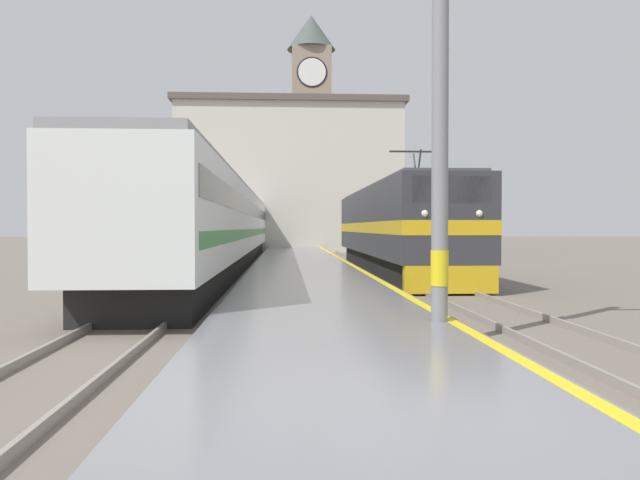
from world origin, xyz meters
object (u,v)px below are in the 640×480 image
Objects in this scene: locomotive_train at (394,229)px; passenger_train at (235,225)px; clock_tower at (311,124)px; catenary_mast at (444,74)px.

locomotive_train reaches higher than passenger_train.
locomotive_train is at bearing -86.78° from clock_tower.
locomotive_train is at bearing -54.73° from passenger_train.
clock_tower is at bearing 89.96° from catenary_mast.
catenary_mast is (-2.14, -16.92, 2.62)m from locomotive_train.
clock_tower reaches higher than catenary_mast.
catenary_mast is (5.72, -28.02, 2.45)m from passenger_train.
clock_tower is at bearing 93.22° from locomotive_train.
locomotive_train is 0.81× the size of clock_tower.
clock_tower reaches higher than passenger_train.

